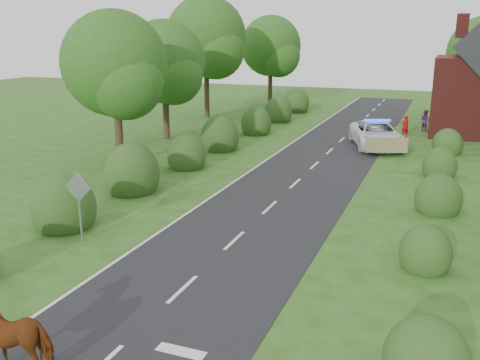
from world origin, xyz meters
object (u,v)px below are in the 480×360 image
at_px(road_sign, 79,197).
at_px(police_van, 376,135).
at_px(pedestrian_purple, 425,121).
at_px(pedestrian_red, 405,126).
at_px(cow, 19,338).

distance_m(road_sign, police_van, 21.68).
bearing_deg(road_sign, pedestrian_purple, 69.87).
relative_size(pedestrian_red, pedestrian_purple, 0.98).
bearing_deg(pedestrian_red, cow, 42.75).
distance_m(road_sign, pedestrian_red, 26.02).
xyz_separation_m(cow, pedestrian_red, (5.57, 30.98, 0.08)).
relative_size(cow, pedestrian_red, 1.26).
distance_m(police_van, pedestrian_purple, 7.76).
bearing_deg(cow, road_sign, -172.15).
height_order(road_sign, police_van, road_sign).
bearing_deg(cow, pedestrian_red, 150.42).
bearing_deg(pedestrian_purple, police_van, 113.63).
distance_m(road_sign, cow, 7.44).
xyz_separation_m(road_sign, cow, (3.38, -6.56, -0.95)).
bearing_deg(police_van, road_sign, -129.07).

